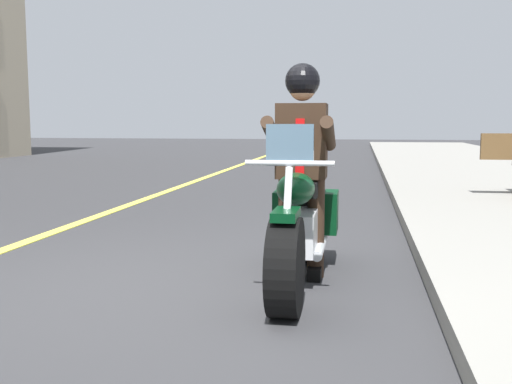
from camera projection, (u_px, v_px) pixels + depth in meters
name	position (u px, v px, depth m)	size (l,w,h in m)	color
ground_plane	(160.00, 291.00, 4.55)	(80.00, 80.00, 0.00)	#333335
motorcycle_main	(299.00, 227.00, 4.73)	(2.21, 0.60, 1.26)	black
rider_main	(302.00, 151.00, 4.84)	(0.62, 0.54, 1.74)	black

